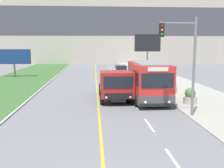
# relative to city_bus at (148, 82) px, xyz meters

# --- Properties ---
(lane_marking_centre) EXTENTS (2.88, 140.00, 0.01)m
(lane_marking_centre) POSITION_rel_city_bus_xyz_m (-3.55, -11.03, -1.56)
(lane_marking_centre) COLOR gold
(lane_marking_centre) RESTS_ON ground_plane
(apartment_block_background) EXTENTS (80.00, 8.04, 18.47)m
(apartment_block_background) POSITION_rel_city_bus_xyz_m (-3.96, 44.75, 7.68)
(apartment_block_background) COLOR beige
(apartment_block_background) RESTS_ON ground_plane
(city_bus) EXTENTS (2.66, 6.08, 3.08)m
(city_bus) POSITION_rel_city_bus_xyz_m (0.00, 0.00, 0.00)
(city_bus) COLOR red
(city_bus) RESTS_ON ground_plane
(dump_truck) EXTENTS (2.57, 6.23, 2.44)m
(dump_truck) POSITION_rel_city_bus_xyz_m (-2.53, 0.26, -0.32)
(dump_truck) COLOR black
(dump_truck) RESTS_ON ground_plane
(car_distant) EXTENTS (1.80, 4.30, 1.45)m
(car_distant) POSITION_rel_city_bus_xyz_m (-0.34, 17.77, -0.87)
(car_distant) COLOR silver
(car_distant) RESTS_ON ground_plane
(traffic_light_mast) EXTENTS (2.28, 0.32, 6.08)m
(traffic_light_mast) POSITION_rel_city_bus_xyz_m (1.16, -4.63, 2.30)
(traffic_light_mast) COLOR slate
(traffic_light_mast) RESTS_ON ground_plane
(billboard_large) EXTENTS (4.25, 0.24, 6.12)m
(billboard_large) POSITION_rel_city_bus_xyz_m (4.48, 22.27, 2.95)
(billboard_large) COLOR #59595B
(billboard_large) RESTS_ON ground_plane
(billboard_small) EXTENTS (4.50, 0.24, 3.81)m
(billboard_small) POSITION_rel_city_bus_xyz_m (-15.11, 16.54, 1.15)
(billboard_small) COLOR #59595B
(billboard_small) RESTS_ON ground_plane
(planter_round_near) EXTENTS (0.98, 0.98, 1.17)m
(planter_round_near) POSITION_rel_city_bus_xyz_m (2.88, -1.37, -0.96)
(planter_round_near) COLOR #B7B2A8
(planter_round_near) RESTS_ON sidewalk_right
(planter_round_second) EXTENTS (0.93, 0.93, 1.17)m
(planter_round_second) POSITION_rel_city_bus_xyz_m (2.91, 3.21, -0.96)
(planter_round_second) COLOR #B7B2A8
(planter_round_second) RESTS_ON sidewalk_right
(planter_round_third) EXTENTS (1.05, 1.05, 1.20)m
(planter_round_third) POSITION_rel_city_bus_xyz_m (2.67, 7.80, -0.95)
(planter_round_third) COLOR #B7B2A8
(planter_round_third) RESTS_ON sidewalk_right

